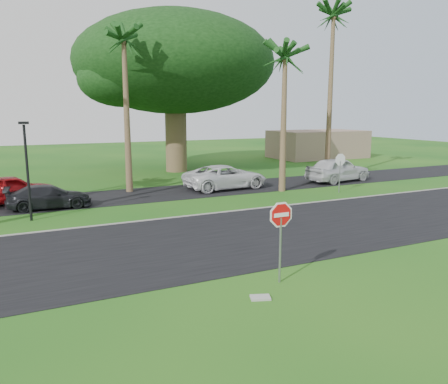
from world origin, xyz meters
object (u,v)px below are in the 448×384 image
stop_sign_far (340,165)px  car_dark (49,197)px  car_minivan (226,177)px  car_red (11,190)px  stop_sign_near (281,225)px  car_pickup (338,170)px

stop_sign_far → car_dark: size_ratio=0.61×
stop_sign_far → car_minivan: stop_sign_far is taller
car_red → stop_sign_near: bearing=-168.5°
stop_sign_far → car_minivan: 7.40m
car_dark → car_pickup: bearing=-85.7°
car_red → car_pickup: 21.69m
car_pickup → car_minivan: bearing=76.7°
car_red → car_minivan: car_red is taller
stop_sign_near → car_red: 17.77m
stop_sign_near → car_pickup: stop_sign_near is taller
car_dark → car_minivan: bearing=-80.3°
car_red → car_minivan: 12.91m
stop_sign_near → car_red: bearing=114.4°
car_red → car_pickup: size_ratio=0.91×
stop_sign_near → stop_sign_far: 15.91m
car_dark → car_pickup: 19.84m
stop_sign_near → car_dark: size_ratio=0.61×
stop_sign_near → stop_sign_far: same height
stop_sign_far → car_minivan: (-5.94, 4.31, -0.99)m
car_red → car_pickup: car_pickup is taller
stop_sign_far → car_pickup: size_ratio=0.50×
car_red → car_minivan: size_ratio=0.83×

